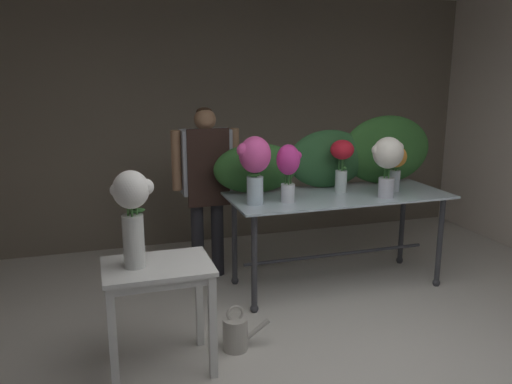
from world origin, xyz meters
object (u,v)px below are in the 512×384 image
(side_table_white, at_px, (158,280))
(vase_magenta_roses, at_px, (288,168))
(display_table_glass, at_px, (338,209))
(vase_sunset_dahlias, at_px, (396,163))
(florist, at_px, (206,174))
(vase_white_roses_tall, at_px, (132,211))
(watering_can, at_px, (236,333))
(vase_ivory_lilies, at_px, (388,159))
(vase_crimson_freesia, at_px, (342,159))
(vase_fuchsia_ranunculus, at_px, (254,162))

(side_table_white, xyz_separation_m, vase_magenta_roses, (1.20, 0.78, 0.54))
(display_table_glass, relative_size, side_table_white, 2.66)
(side_table_white, distance_m, vase_sunset_dahlias, 2.48)
(display_table_glass, bearing_deg, vase_magenta_roses, -166.79)
(florist, height_order, vase_magenta_roses, florist)
(vase_white_roses_tall, bearing_deg, watering_can, 6.13)
(watering_can, bearing_deg, vase_white_roses_tall, -173.87)
(vase_magenta_roses, distance_m, vase_white_roses_tall, 1.55)
(florist, distance_m, watering_can, 1.66)
(vase_ivory_lilies, bearing_deg, vase_crimson_freesia, 135.30)
(side_table_white, distance_m, vase_magenta_roses, 1.53)
(side_table_white, distance_m, vase_fuchsia_ranunculus, 1.35)
(vase_ivory_lilies, bearing_deg, florist, 150.54)
(vase_magenta_roses, bearing_deg, vase_ivory_lilies, -6.80)
(vase_fuchsia_ranunculus, bearing_deg, vase_sunset_dahlias, 2.49)
(watering_can, bearing_deg, florist, 85.60)
(vase_magenta_roses, relative_size, watering_can, 1.39)
(side_table_white, distance_m, florist, 1.66)
(vase_magenta_roses, bearing_deg, florist, 128.03)
(florist, distance_m, vase_white_roses_tall, 1.68)
(display_table_glass, height_order, watering_can, display_table_glass)
(vase_fuchsia_ranunculus, bearing_deg, vase_ivory_lilies, -6.24)
(watering_can, bearing_deg, vase_ivory_lilies, 21.45)
(vase_white_roses_tall, height_order, watering_can, vase_white_roses_tall)
(vase_sunset_dahlias, xyz_separation_m, vase_fuchsia_ranunculus, (-1.36, -0.06, 0.09))
(side_table_white, height_order, vase_white_roses_tall, vase_white_roses_tall)
(vase_magenta_roses, xyz_separation_m, vase_crimson_freesia, (0.59, 0.18, 0.01))
(vase_sunset_dahlias, relative_size, vase_white_roses_tall, 0.67)
(vase_fuchsia_ranunculus, distance_m, vase_white_roses_tall, 1.32)
(vase_white_roses_tall, bearing_deg, side_table_white, 0.13)
(vase_magenta_roses, relative_size, vase_crimson_freesia, 1.02)
(display_table_glass, relative_size, vase_ivory_lilies, 3.72)
(display_table_glass, relative_size, watering_can, 5.60)
(vase_crimson_freesia, height_order, vase_fuchsia_ranunculus, vase_fuchsia_ranunculus)
(display_table_glass, relative_size, florist, 1.21)
(side_table_white, xyz_separation_m, vase_ivory_lilies, (2.07, 0.67, 0.58))
(display_table_glass, distance_m, vase_sunset_dahlias, 0.68)
(watering_can, bearing_deg, side_table_white, -172.36)
(vase_white_roses_tall, bearing_deg, vase_fuchsia_ranunculus, 37.48)
(side_table_white, distance_m, vase_crimson_freesia, 2.10)
(vase_ivory_lilies, distance_m, vase_white_roses_tall, 2.31)
(display_table_glass, xyz_separation_m, florist, (-1.08, 0.57, 0.28))
(vase_ivory_lilies, bearing_deg, side_table_white, -161.97)
(display_table_glass, xyz_separation_m, vase_crimson_freesia, (0.05, 0.06, 0.45))
(watering_can, bearing_deg, vase_fuchsia_ranunculus, 63.25)
(vase_magenta_roses, xyz_separation_m, watering_can, (-0.66, -0.71, -1.04))
(side_table_white, distance_m, watering_can, 0.74)
(vase_sunset_dahlias, xyz_separation_m, watering_can, (-1.73, -0.79, -1.00))
(vase_sunset_dahlias, height_order, watering_can, vase_sunset_dahlias)
(vase_magenta_roses, xyz_separation_m, vase_fuchsia_ranunculus, (-0.29, 0.02, 0.05))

